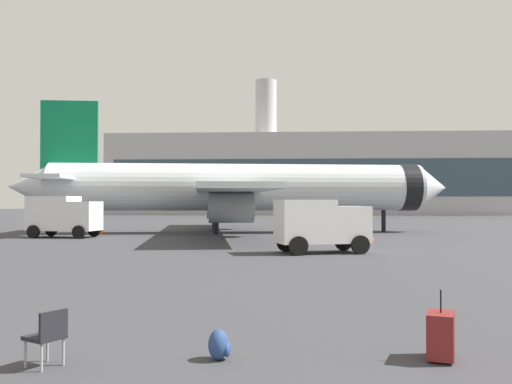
% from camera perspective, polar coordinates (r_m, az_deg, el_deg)
% --- Properties ---
extents(airplane_at_gate, '(35.72, 32.36, 10.50)m').
position_cam_1_polar(airplane_at_gate, '(44.97, -1.97, 0.44)').
color(airplane_at_gate, silver).
rests_on(airplane_at_gate, ground).
extents(service_truck, '(5.03, 3.01, 2.90)m').
position_cam_1_polar(service_truck, '(41.29, -19.19, -2.21)').
color(service_truck, white).
rests_on(service_truck, ground).
extents(cargo_van, '(4.79, 3.35, 2.60)m').
position_cam_1_polar(cargo_van, '(27.23, 6.68, -3.22)').
color(cargo_van, white).
rests_on(cargo_van, ground).
extents(safety_cone_near, '(0.44, 0.44, 0.76)m').
position_cam_1_polar(safety_cone_near, '(36.28, 11.74, -4.36)').
color(safety_cone_near, '#F2590C').
rests_on(safety_cone_near, ground).
extents(safety_cone_mid, '(0.44, 0.44, 0.68)m').
position_cam_1_polar(safety_cone_mid, '(44.53, -15.68, -3.78)').
color(safety_cone_mid, '#F2590C').
rests_on(safety_cone_mid, ground).
extents(rolling_suitcase, '(0.58, 0.73, 1.10)m').
position_cam_1_polar(rolling_suitcase, '(9.46, 18.51, -13.77)').
color(rolling_suitcase, maroon).
rests_on(rolling_suitcase, ground).
extents(traveller_backpack, '(0.36, 0.40, 0.48)m').
position_cam_1_polar(traveller_backpack, '(9.06, -3.79, -15.43)').
color(traveller_backpack, navy).
rests_on(traveller_backpack, ground).
extents(gate_chair, '(0.65, 0.65, 0.86)m').
position_cam_1_polar(gate_chair, '(9.15, -20.64, -13.52)').
color(gate_chair, black).
rests_on(gate_chair, ground).
extents(terminal_building, '(81.03, 18.69, 27.99)m').
position_cam_1_polar(terminal_building, '(115.57, 5.50, 1.75)').
color(terminal_building, '#B2B2B7').
rests_on(terminal_building, ground).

